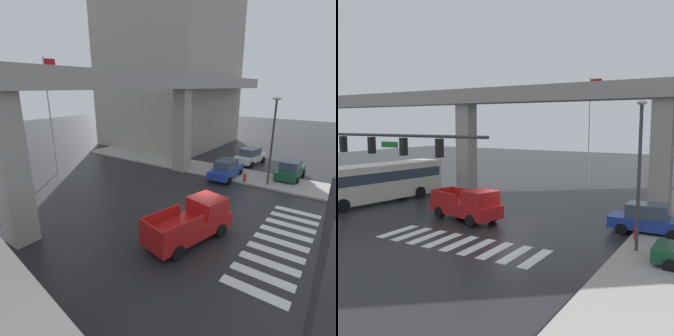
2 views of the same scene
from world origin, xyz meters
TOP-DOWN VIEW (x-y plane):
  - ground_plane at (0.00, 0.00)m, footprint 120.00×120.00m
  - crosswalk_stripes at (-0.00, -4.96)m, footprint 9.35×2.80m
  - elevated_overpass at (0.00, 6.43)m, footprint 51.86×2.11m
  - office_building at (18.95, 15.59)m, footprint 15.11×15.20m
  - sidewalk_east at (9.40, 2.00)m, footprint 4.00×36.00m
  - pickup_truck at (-2.39, -0.88)m, footprint 5.41×3.08m
  - sedan_dark_green at (11.30, -2.98)m, footprint 4.33×2.03m
  - sedan_white at (14.10, 1.65)m, footprint 4.50×2.41m
  - sedan_blue at (8.07, 1.78)m, footprint 4.33×2.02m
  - street_lamp_near_corner at (8.20, -1.90)m, footprint 0.44×0.70m
  - fire_hydrant at (7.80, -0.08)m, footprint 0.24×0.24m
  - flagpole at (0.04, 15.45)m, footprint 1.16×0.12m

SIDE VIEW (x-z plane):
  - ground_plane at x=0.00m, z-range 0.00..0.00m
  - crosswalk_stripes at x=0.00m, z-range 0.00..0.01m
  - sidewalk_east at x=9.40m, z-range 0.00..0.15m
  - fire_hydrant at x=7.80m, z-range 0.01..0.86m
  - sedan_dark_green at x=11.30m, z-range -0.01..1.71m
  - sedan_white at x=14.10m, z-range -0.01..1.71m
  - sedan_blue at x=8.07m, z-range -0.01..1.71m
  - pickup_truck at x=-2.39m, z-range -0.05..2.03m
  - street_lamp_near_corner at x=8.20m, z-range 0.94..8.18m
  - flagpole at x=0.04m, z-range 0.80..11.24m
  - elevated_overpass at x=0.00m, z-range 3.14..12.13m
  - office_building at x=18.95m, z-range 0.00..29.34m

